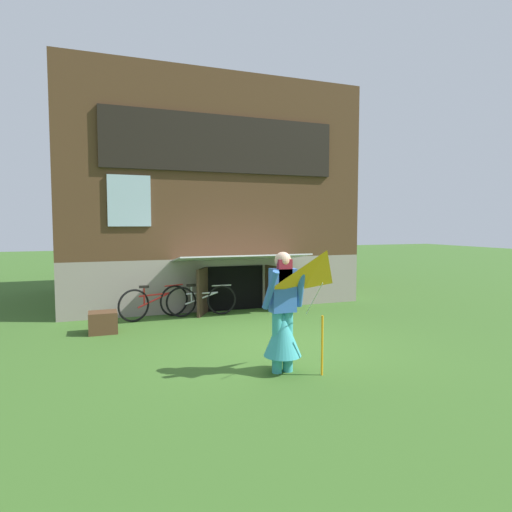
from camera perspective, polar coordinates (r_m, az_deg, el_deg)
name	(u,v)px	position (r m, az deg, el deg)	size (l,w,h in m)	color
ground_plane	(273,343)	(7.63, 2.19, -11.28)	(60.00, 60.00, 0.00)	#386023
log_house	(198,198)	(12.83, -7.61, 7.50)	(7.28, 6.51, 5.57)	gray
person	(283,322)	(6.02, 3.52, -8.61)	(0.61, 0.53, 1.66)	teal
kite	(327,279)	(5.67, 9.26, -3.03)	(0.89, 0.82, 1.63)	orange
bicycle_silver	(201,300)	(9.78, -7.16, -5.77)	(1.58, 0.13, 0.72)	black
bicycle_red	(154,302)	(9.64, -13.18, -5.93)	(1.56, 0.58, 0.75)	black
wooden_crate	(103,322)	(8.72, -19.42, -8.20)	(0.51, 0.44, 0.40)	#4C331E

